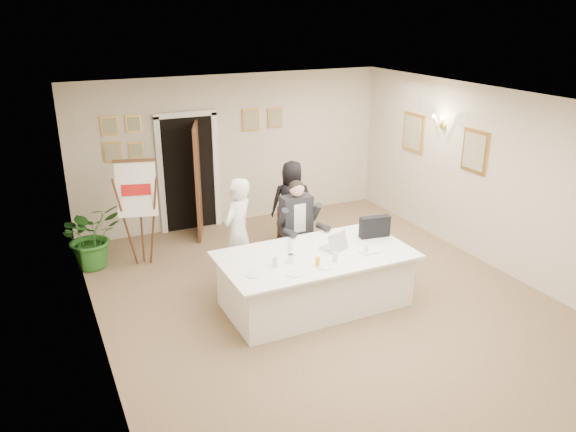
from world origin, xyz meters
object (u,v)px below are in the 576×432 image
(oj_glass, at_px, (318,262))
(steel_jug, at_px, (291,258))
(potted_palm, at_px, (91,236))
(standing_man, at_px, (238,233))
(conference_table, at_px, (315,279))
(flip_chart, at_px, (140,218))
(paper_stack, at_px, (370,251))
(laptop, at_px, (333,238))
(standing_woman, at_px, (292,203))
(seated_man, at_px, (298,227))
(laptop_bag, at_px, (375,227))

(oj_glass, bearing_deg, steel_jug, 133.34)
(oj_glass, bearing_deg, potted_palm, 129.47)
(standing_man, bearing_deg, potted_palm, -76.24)
(conference_table, distance_m, flip_chart, 3.03)
(conference_table, relative_size, steel_jug, 23.86)
(potted_palm, xyz_separation_m, paper_stack, (3.32, -2.89, 0.27))
(conference_table, height_order, standing_man, standing_man)
(standing_man, bearing_deg, laptop, 100.58)
(standing_woman, relative_size, steel_jug, 13.48)
(flip_chart, distance_m, laptop, 3.16)
(laptop, relative_size, steel_jug, 3.32)
(flip_chart, relative_size, laptop, 4.73)
(flip_chart, distance_m, potted_palm, 0.84)
(laptop, bearing_deg, standing_man, 117.52)
(seated_man, relative_size, potted_palm, 1.44)
(potted_palm, height_order, steel_jug, potted_palm)
(conference_table, xyz_separation_m, seated_man, (0.24, 1.04, 0.36))
(standing_woman, xyz_separation_m, potted_palm, (-3.30, 0.50, -0.22))
(standing_woman, relative_size, potted_palm, 1.42)
(seated_man, relative_size, steel_jug, 13.67)
(seated_man, xyz_separation_m, laptop_bag, (0.81, -0.87, 0.18))
(potted_palm, relative_size, steel_jug, 9.52)
(standing_woman, relative_size, laptop, 4.06)
(flip_chart, relative_size, potted_palm, 1.65)
(seated_man, height_order, paper_stack, seated_man)
(oj_glass, bearing_deg, conference_table, 65.50)
(potted_palm, relative_size, laptop_bag, 2.35)
(conference_table, bearing_deg, paper_stack, -21.32)
(conference_table, relative_size, standing_woman, 1.77)
(laptop, bearing_deg, laptop_bag, -13.00)
(potted_palm, bearing_deg, standing_man, -39.62)
(standing_man, distance_m, potted_palm, 2.48)
(conference_table, bearing_deg, standing_woman, 72.45)
(seated_man, distance_m, paper_stack, 1.38)
(seated_man, bearing_deg, conference_table, -101.91)
(potted_palm, relative_size, laptop, 2.86)
(oj_glass, height_order, steel_jug, oj_glass)
(oj_glass, bearing_deg, laptop_bag, 23.52)
(steel_jug, bearing_deg, seated_man, 59.76)
(standing_man, relative_size, laptop, 4.52)
(standing_man, relative_size, steel_jug, 15.01)
(standing_woman, bearing_deg, paper_stack, 111.49)
(flip_chart, bearing_deg, laptop_bag, -36.28)
(standing_man, xyz_separation_m, oj_glass, (0.56, -1.42, 0.01))
(seated_man, height_order, potted_palm, seated_man)
(standing_woman, bearing_deg, oj_glass, 92.40)
(laptop_bag, distance_m, steel_jug, 1.50)
(flip_chart, xyz_separation_m, steel_jug, (1.47, -2.43, 0.03))
(conference_table, xyz_separation_m, standing_woman, (0.67, 2.12, 0.35))
(conference_table, xyz_separation_m, potted_palm, (-2.63, 2.62, 0.13))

